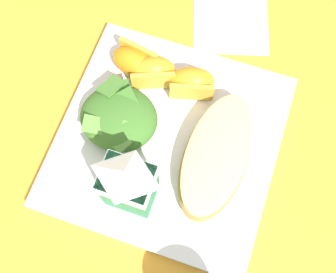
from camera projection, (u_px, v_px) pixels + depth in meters
ground at (168, 143)px, 0.56m from camera, size 3.00×3.00×0.00m
white_plate at (168, 141)px, 0.55m from camera, size 0.28×0.28×0.02m
cheesy_pizza_bread at (216, 156)px, 0.52m from camera, size 0.09×0.17×0.04m
green_salad_pile at (120, 115)px, 0.53m from camera, size 0.10×0.10×0.04m
milk_carton at (128, 184)px, 0.46m from camera, size 0.06×0.05×0.11m
orange_wedge_front at (192, 82)px, 0.55m from camera, size 0.07×0.05×0.04m
orange_wedge_middle at (153, 71)px, 0.55m from camera, size 0.07×0.06×0.04m
orange_wedge_rear at (134, 61)px, 0.56m from camera, size 0.07×0.05×0.04m
paper_napkin at (231, 22)px, 0.62m from camera, size 0.14×0.14×0.00m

